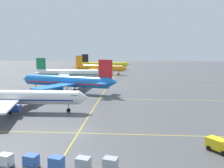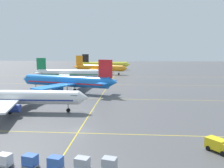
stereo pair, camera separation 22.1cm
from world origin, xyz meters
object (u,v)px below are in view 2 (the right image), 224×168
(airliner_far_right_stand, at_px, (105,65))
(baggage_cart_row_fourth, at_px, (82,164))
(airliner_third_row, at_px, (69,73))
(baggage_cart_row_second, at_px, (30,161))
(baggage_cart_row_leftmost, at_px, (4,160))
(service_truck_red_van, at_px, (219,145))
(baggage_cart_row_middle, at_px, (55,163))
(airliner_front_gate, at_px, (19,97))
(airliner_far_left_stand, at_px, (99,68))
(baggage_cart_row_fifth, at_px, (109,164))
(airliner_second_row, at_px, (67,81))

(airliner_far_right_stand, bearing_deg, baggage_cart_row_fourth, -84.98)
(airliner_third_row, height_order, baggage_cart_row_second, airliner_third_row)
(baggage_cart_row_second, bearing_deg, baggage_cart_row_leftmost, -179.25)
(service_truck_red_van, relative_size, baggage_cart_row_middle, 1.52)
(service_truck_red_van, bearing_deg, baggage_cart_row_fourth, -159.46)
(airliner_front_gate, bearing_deg, airliner_third_row, 92.54)
(airliner_far_left_stand, relative_size, service_truck_red_van, 8.85)
(baggage_cart_row_second, bearing_deg, airliner_third_row, 101.01)
(airliner_far_right_stand, xyz_separation_m, service_truck_red_van, (35.46, -158.93, -3.14))
(airliner_third_row, xyz_separation_m, baggage_cart_row_middle, (22.13, -94.97, -3.10))
(airliner_far_right_stand, distance_m, service_truck_red_van, 162.87)
(baggage_cart_row_leftmost, height_order, baggage_cart_row_fourth, same)
(baggage_cart_row_leftmost, bearing_deg, baggage_cart_row_fifth, -0.28)
(airliner_far_right_stand, bearing_deg, baggage_cart_row_leftmost, -88.81)
(service_truck_red_van, relative_size, baggage_cart_row_leftmost, 1.52)
(airliner_third_row, height_order, service_truck_red_van, airliner_third_row)
(baggage_cart_row_second, distance_m, baggage_cart_row_fourth, 7.46)
(airliner_second_row, distance_m, baggage_cart_row_leftmost, 60.36)
(airliner_second_row, relative_size, service_truck_red_van, 9.30)
(airliner_far_left_stand, xyz_separation_m, baggage_cart_row_second, (7.32, -131.89, -3.19))
(airliner_far_right_stand, relative_size, baggage_cart_row_second, 14.17)
(airliner_far_left_stand, height_order, baggage_cart_row_leftmost, airliner_far_left_stand)
(airliner_far_left_stand, height_order, baggage_cart_row_middle, airliner_far_left_stand)
(airliner_second_row, height_order, baggage_cart_row_fifth, airliner_second_row)
(baggage_cart_row_fifth, bearing_deg, baggage_cart_row_fourth, -177.24)
(baggage_cart_row_second, height_order, baggage_cart_row_fourth, same)
(service_truck_red_van, xyz_separation_m, baggage_cart_row_fifth, (-17.09, -7.62, -0.17))
(airliner_far_right_stand, relative_size, baggage_cart_row_fourth, 14.17)
(airliner_third_row, relative_size, service_truck_red_van, 8.82)
(airliner_front_gate, bearing_deg, baggage_cart_row_fifth, -48.65)
(baggage_cart_row_fourth, bearing_deg, airliner_third_row, 105.24)
(airliner_far_left_stand, relative_size, baggage_cart_row_fourth, 13.47)
(airliner_far_left_stand, relative_size, baggage_cart_row_leftmost, 13.47)
(service_truck_red_van, bearing_deg, baggage_cart_row_second, -165.14)
(airliner_third_row, xyz_separation_m, service_truck_red_van, (46.67, -87.14, -2.93))
(airliner_second_row, height_order, baggage_cart_row_second, airliner_second_row)
(airliner_front_gate, height_order, baggage_cart_row_middle, airliner_front_gate)
(airliner_far_right_stand, bearing_deg, service_truck_red_van, -77.42)
(baggage_cart_row_leftmost, height_order, baggage_cart_row_middle, same)
(baggage_cart_row_leftmost, bearing_deg, airliner_second_row, 96.20)
(baggage_cart_row_middle, xyz_separation_m, baggage_cart_row_fifth, (7.45, 0.22, 0.00))
(airliner_second_row, bearing_deg, airliner_far_left_stand, 87.68)
(airliner_front_gate, distance_m, baggage_cart_row_leftmost, 32.65)
(baggage_cart_row_leftmost, height_order, baggage_cart_row_second, same)
(airliner_front_gate, distance_m, service_truck_red_van, 49.45)
(airliner_second_row, bearing_deg, airliner_third_row, 103.23)
(airliner_front_gate, xyz_separation_m, airliner_far_right_stand, (8.36, 136.18, 0.41))
(baggage_cart_row_fourth, bearing_deg, airliner_second_row, 106.38)
(baggage_cart_row_middle, bearing_deg, airliner_far_right_stand, 93.75)
(airliner_second_row, relative_size, airliner_far_right_stand, 1.00)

